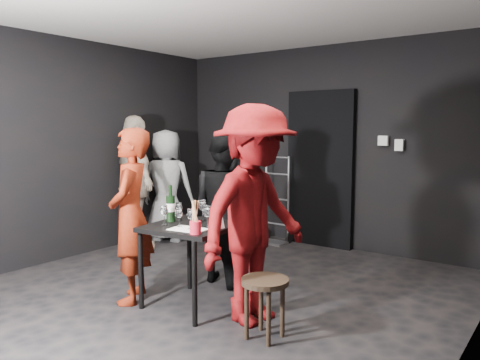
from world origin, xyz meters
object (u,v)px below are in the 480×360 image
Objects in this scene: woman_black at (225,203)px; man_maroon at (255,193)px; server_red at (131,209)px; bystander_cream at (135,171)px; breadstick_cup at (195,218)px; bystander_grey at (167,183)px; wine_bottle at (171,207)px; hand_truck at (275,227)px; tasting_table at (191,235)px; stool at (265,290)px.

man_maroon reaches higher than woman_black.
bystander_cream reaches higher than server_red.
man_maroon reaches higher than breadstick_cup.
bystander_grey is 2.36m from wine_bottle.
server_red is 0.80× the size of man_maroon.
woman_black is (0.45, -1.72, 0.61)m from hand_truck.
man_maroon reaches higher than hand_truck.
bystander_grey is at bearing -178.37° from server_red.
hand_truck is at bearing 108.57° from breadstick_cup.
man_maroon is 3.05m from bystander_grey.
wine_bottle is at bearing 154.74° from breadstick_cup.
bystander_cream is (-2.58, 0.99, -0.04)m from man_maroon.
bystander_grey is at bearing 135.86° from wine_bottle.
tasting_table is at bearing 102.12° from man_maroon.
stool is 0.78m from man_maroon.
tasting_table is 2.54× the size of breadstick_cup.
stool is 1.59× the size of breadstick_cup.
stool is 0.22× the size of bystander_cream.
man_maroon is (0.83, -0.67, 0.25)m from woman_black.
bystander_grey reaches higher than tasting_table.
bystander_cream is at bearing 75.50° from man_maroon.
server_red reaches higher than tasting_table.
woman_black is 1.79m from bystander_cream.
hand_truck is at bearing 34.68° from man_maroon.
man_maroon is at bearing -179.40° from bystander_cream.
stool is at bearing -56.87° from hand_truck.
stool is at bearing 126.94° from bystander_grey.
breadstick_cup is at bearing 136.52° from man_maroon.
breadstick_cup is (0.46, -0.98, 0.05)m from woman_black.
woman_black is 5.62× the size of breadstick_cup.
wine_bottle is 0.58m from breadstick_cup.
server_red is 1.04× the size of bystander_grey.
wine_bottle reaches higher than tasting_table.
bystander_grey reaches higher than hand_truck.
bystander_cream is 1.99m from wine_bottle.
bystander_cream is 2.56m from breadstick_cup.
man_maroon is 6.40× the size of wine_bottle.
hand_truck is at bearing 98.88° from wine_bottle.
bystander_cream reaches higher than woman_black.
stool is 1.26m from wine_bottle.
tasting_table is 0.43× the size of server_red.
man_maroon is at bearing 153.58° from woman_black.
server_red is at bearing 158.85° from bystander_cream.
wine_bottle is (0.38, -2.46, 0.66)m from hand_truck.
man_maroon reaches higher than server_red.
stool is (0.90, -0.16, -0.27)m from tasting_table.
woman_black is at bearing 57.64° from man_maroon.
wine_bottle is (0.29, 0.22, 0.01)m from server_red.
server_red reaches higher than hand_truck.
server_red is 1.25m from man_maroon.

